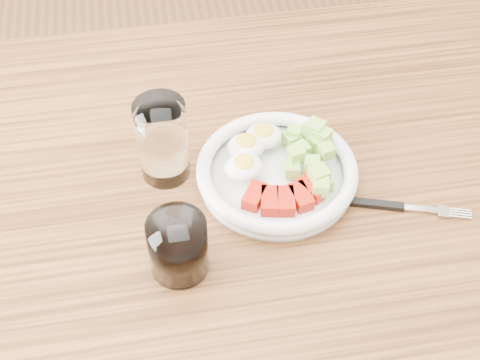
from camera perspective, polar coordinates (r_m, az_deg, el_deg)
dining_table at (r=1.06m, az=0.62°, el=-4.98°), size 1.50×0.90×0.77m
bowl at (r=0.99m, az=3.12°, el=0.91°), size 0.24×0.24×0.06m
fork at (r=0.99m, az=12.72°, el=-2.16°), size 0.18×0.07×0.01m
water_glass at (r=0.98m, az=-6.63°, el=3.39°), size 0.07×0.07×0.13m
coffee_glass at (r=0.88m, az=-5.30°, el=-5.69°), size 0.08×0.08×0.09m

